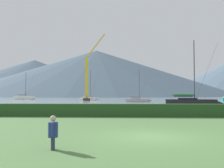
# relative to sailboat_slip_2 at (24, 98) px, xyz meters

# --- Properties ---
(ground_plane) EXTENTS (1000.00, 1000.00, 0.00)m
(ground_plane) POSITION_rel_sailboat_slip_2_xyz_m (39.85, -82.90, -0.73)
(ground_plane) COLOR #517A42
(harbor_water) EXTENTS (320.00, 246.00, 0.00)m
(harbor_water) POSITION_rel_sailboat_slip_2_xyz_m (39.85, 54.10, -0.73)
(harbor_water) COLOR #8C9EA3
(harbor_water) RESTS_ON ground_plane
(hedge_line) EXTENTS (80.00, 1.20, 1.15)m
(hedge_line) POSITION_rel_sailboat_slip_2_xyz_m (39.85, -71.90, -0.16)
(hedge_line) COLOR #284C23
(hedge_line) RESTS_ON ground_plane
(sailboat_slip_2) EXTENTS (9.01, 3.60, 10.48)m
(sailboat_slip_2) POSITION_rel_sailboat_slip_2_xyz_m (0.00, 0.00, 0.00)
(sailboat_slip_2) COLOR white
(sailboat_slip_2) RESTS_ON harbor_water
(sailboat_slip_5) EXTENTS (9.12, 3.70, 10.71)m
(sailboat_slip_5) POSITION_rel_sailboat_slip_2_xyz_m (49.10, -53.93, 0.01)
(sailboat_slip_5) COLOR black
(sailboat_slip_5) RESTS_ON harbor_water
(sailboat_slip_8) EXTENTS (6.84, 2.85, 8.52)m
(sailboat_slip_8) POSITION_rel_sailboat_slip_2_xyz_m (41.76, -29.58, -0.17)
(sailboat_slip_8) COLOR #9E9EA3
(sailboat_slip_8) RESTS_ON harbor_water
(sailboat_slip_10) EXTENTS (6.64, 2.14, 10.01)m
(sailboat_slip_10) POSITION_rel_sailboat_slip_2_xyz_m (26.55, -11.28, -0.17)
(sailboat_slip_10) COLOR white
(sailboat_slip_10) RESTS_ON harbor_water
(person_seated_viewer) EXTENTS (0.36, 0.56, 1.25)m
(person_seated_viewer) POSITION_rel_sailboat_slip_2_xyz_m (35.97, -85.92, -0.05)
(person_seated_viewer) COLOR #2D3347
(person_seated_viewer) RESTS_ON ground_plane
(dock_crane) EXTENTS (6.90, 2.00, 21.37)m
(dock_crane) POSITION_rel_sailboat_slip_2_xyz_m (26.60, -15.25, 5.79)
(dock_crane) COLOR #333338
(dock_crane) RESTS_ON ground_plane
(distant_hill_central_peak) EXTENTS (328.70, 328.70, 59.44)m
(distant_hill_central_peak) POSITION_rel_sailboat_slip_2_xyz_m (-114.09, 321.81, 28.99)
(distant_hill_central_peak) COLOR #425666
(distant_hill_central_peak) RESTS_ON ground_plane
(distant_hill_east_ridge) EXTENTS (318.38, 318.38, 55.43)m
(distant_hill_east_ridge) POSITION_rel_sailboat_slip_2_xyz_m (3.12, 212.02, 26.98)
(distant_hill_east_ridge) COLOR #425666
(distant_hill_east_ridge) RESTS_ON ground_plane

